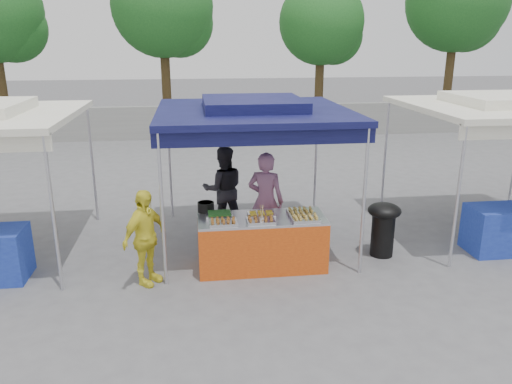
{
  "coord_description": "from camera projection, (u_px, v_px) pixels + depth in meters",
  "views": [
    {
      "loc": [
        -1.03,
        -7.37,
        3.52
      ],
      "look_at": [
        0.0,
        0.6,
        1.05
      ],
      "focal_mm": 35.0,
      "sensor_mm": 36.0,
      "label": 1
    }
  ],
  "objects": [
    {
      "name": "main_canopy",
      "position": [
        253.0,
        111.0,
        8.37
      ],
      "size": [
        3.2,
        3.2,
        2.57
      ],
      "color": "silver",
      "rests_on": "ground_plane"
    },
    {
      "name": "food_tray_fm",
      "position": [
        261.0,
        220.0,
        7.57
      ],
      "size": [
        0.42,
        0.3,
        0.07
      ],
      "color": "silver",
      "rests_on": "vendor_table"
    },
    {
      "name": "crate_right",
      "position": [
        268.0,
        243.0,
        8.61
      ],
      "size": [
        0.47,
        0.33,
        0.28
      ],
      "primitive_type": "cube",
      "color": "#1428A9",
      "rests_on": "ground_plane"
    },
    {
      "name": "vendor_woman",
      "position": [
        266.0,
        201.0,
        8.55
      ],
      "size": [
        0.74,
        0.63,
        1.72
      ],
      "primitive_type": "imported",
      "rotation": [
        0.0,
        0.0,
        2.73
      ],
      "color": "#8F5B7E",
      "rests_on": "ground_plane"
    },
    {
      "name": "food_tray_bm",
      "position": [
        261.0,
        214.0,
        7.84
      ],
      "size": [
        0.42,
        0.3,
        0.07
      ],
      "color": "silver",
      "rests_on": "vendor_table"
    },
    {
      "name": "food_tray_fl",
      "position": [
        223.0,
        222.0,
        7.49
      ],
      "size": [
        0.42,
        0.3,
        0.07
      ],
      "color": "silver",
      "rests_on": "vendor_table"
    },
    {
      "name": "tree_1",
      "position": [
        166.0,
        10.0,
        19.09
      ],
      "size": [
        3.88,
        3.88,
        6.67
      ],
      "color": "#43321A",
      "rests_on": "ground_plane"
    },
    {
      "name": "tree_3",
      "position": [
        459.0,
        5.0,
        20.44
      ],
      "size": [
        4.12,
        4.12,
        7.09
      ],
      "color": "#43321A",
      "rests_on": "ground_plane"
    },
    {
      "name": "ground_plane",
      "position": [
        261.0,
        264.0,
        8.14
      ],
      "size": [
        80.0,
        80.0,
        0.0
      ],
      "primitive_type": "plane",
      "color": "#5E5D60"
    },
    {
      "name": "customer_person",
      "position": [
        145.0,
        238.0,
        7.3
      ],
      "size": [
        0.81,
        0.9,
        1.46
      ],
      "primitive_type": "imported",
      "rotation": [
        0.0,
        0.0,
        0.91
      ],
      "color": "yellow",
      "rests_on": "ground_plane"
    },
    {
      "name": "crate_left",
      "position": [
        237.0,
        244.0,
        8.6
      ],
      "size": [
        0.45,
        0.31,
        0.27
      ],
      "primitive_type": "cube",
      "color": "#1428A9",
      "rests_on": "ground_plane"
    },
    {
      "name": "food_tray_fr",
      "position": [
        305.0,
        219.0,
        7.64
      ],
      "size": [
        0.42,
        0.3,
        0.07
      ],
      "color": "silver",
      "rests_on": "vendor_table"
    },
    {
      "name": "food_tray_bl",
      "position": [
        219.0,
        215.0,
        7.81
      ],
      "size": [
        0.42,
        0.3,
        0.07
      ],
      "color": "silver",
      "rests_on": "vendor_table"
    },
    {
      "name": "neighbor_stall_right",
      "position": [
        510.0,
        153.0,
        8.77
      ],
      "size": [
        3.2,
        3.2,
        2.57
      ],
      "color": "silver",
      "rests_on": "ground_plane"
    },
    {
      "name": "crate_stacked",
      "position": [
        268.0,
        228.0,
        8.53
      ],
      "size": [
        0.45,
        0.31,
        0.27
      ],
      "primitive_type": "cube",
      "color": "#1428A9",
      "rests_on": "crate_right"
    },
    {
      "name": "tree_2",
      "position": [
        324.0,
        26.0,
        20.22
      ],
      "size": [
        3.49,
        3.43,
        5.9
      ],
      "color": "#43321A",
      "rests_on": "ground_plane"
    },
    {
      "name": "back_wall",
      "position": [
        220.0,
        122.0,
        18.4
      ],
      "size": [
        40.0,
        0.25,
        1.2
      ],
      "primitive_type": "cube",
      "color": "gray",
      "rests_on": "ground_plane"
    },
    {
      "name": "food_tray_br",
      "position": [
        301.0,
        212.0,
        7.94
      ],
      "size": [
        0.42,
        0.3,
        0.07
      ],
      "color": "silver",
      "rests_on": "vendor_table"
    },
    {
      "name": "skewer_cup",
      "position": [
        262.0,
        221.0,
        7.49
      ],
      "size": [
        0.09,
        0.09,
        0.11
      ],
      "primitive_type": "cylinder",
      "color": "silver",
      "rests_on": "vendor_table"
    },
    {
      "name": "cooking_pot",
      "position": [
        206.0,
        207.0,
        8.04
      ],
      "size": [
        0.27,
        0.27,
        0.15
      ],
      "primitive_type": "cylinder",
      "color": "black",
      "rests_on": "vendor_table"
    },
    {
      "name": "vendor_table",
      "position": [
        262.0,
        242.0,
        7.92
      ],
      "size": [
        2.0,
        0.8,
        0.85
      ],
      "color": "#C94712",
      "rests_on": "ground_plane"
    },
    {
      "name": "wok_burner",
      "position": [
        383.0,
        225.0,
        8.34
      ],
      "size": [
        0.55,
        0.55,
        0.93
      ],
      "rotation": [
        0.0,
        0.0,
        0.2
      ],
      "color": "black",
      "rests_on": "ground_plane"
    },
    {
      "name": "helper_man",
      "position": [
        224.0,
        189.0,
        9.38
      ],
      "size": [
        0.82,
        0.66,
        1.63
      ],
      "primitive_type": "imported",
      "rotation": [
        0.0,
        0.0,
        3.2
      ],
      "color": "black",
      "rests_on": "ground_plane"
    }
  ]
}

